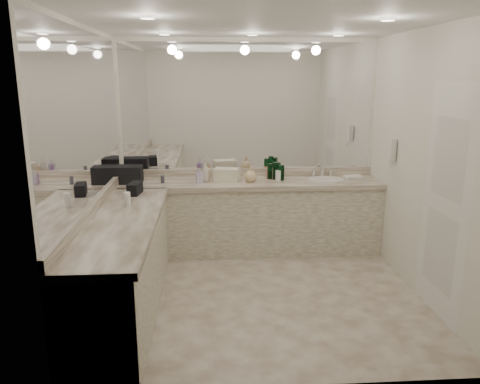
{
  "coord_description": "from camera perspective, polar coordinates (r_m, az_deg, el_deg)",
  "views": [
    {
      "loc": [
        -0.5,
        -4.37,
        2.14
      ],
      "look_at": [
        -0.17,
        0.4,
        0.96
      ],
      "focal_mm": 35.0,
      "sensor_mm": 36.0,
      "label": 1
    }
  ],
  "objects": [
    {
      "name": "soap_bottle_b",
      "position": [
        5.62,
        -4.98,
        2.02
      ],
      "size": [
        0.1,
        0.1,
        0.18
      ],
      "primitive_type": "imported",
      "rotation": [
        0.0,
        0.0,
        0.25
      ],
      "color": "silver",
      "rests_on": "vanity_back_top"
    },
    {
      "name": "ceiling",
      "position": [
        4.42,
        2.76,
        19.84
      ],
      "size": [
        3.2,
        3.2,
        0.0
      ],
      "primitive_type": "plane",
      "color": "white",
      "rests_on": "floor"
    },
    {
      "name": "sink",
      "position": [
        5.88,
        10.44,
        1.44
      ],
      "size": [
        0.44,
        0.44,
        0.03
      ],
      "primitive_type": "cylinder",
      "color": "white",
      "rests_on": "vanity_back_top"
    },
    {
      "name": "floor",
      "position": [
        4.89,
        2.4,
        -12.1
      ],
      "size": [
        3.2,
        3.2,
        0.0
      ],
      "primitive_type": "plane",
      "color": "beige",
      "rests_on": "ground"
    },
    {
      "name": "wall_right",
      "position": [
        4.92,
        21.46,
        3.07
      ],
      "size": [
        0.02,
        3.0,
        2.6
      ],
      "primitive_type": "cube",
      "color": "silver",
      "rests_on": "floor"
    },
    {
      "name": "amenity_bottle_4",
      "position": [
        5.71,
        -5.24,
        1.9
      ],
      "size": [
        0.04,
        0.04,
        0.12
      ],
      "primitive_type": "cylinder",
      "color": "#9966B2",
      "rests_on": "vanity_back_top"
    },
    {
      "name": "soap_bottle_c",
      "position": [
        5.66,
        1.28,
        2.2
      ],
      "size": [
        0.16,
        0.16,
        0.19
      ],
      "primitive_type": "imported",
      "rotation": [
        0.0,
        0.0,
        -0.05
      ],
      "color": "#D9BC86",
      "rests_on": "vanity_back_top"
    },
    {
      "name": "wall_back",
      "position": [
        5.95,
        0.95,
        5.76
      ],
      "size": [
        3.2,
        0.02,
        2.6
      ],
      "primitive_type": "cube",
      "color": "silver",
      "rests_on": "floor"
    },
    {
      "name": "green_bottle_0",
      "position": [
        5.84,
        3.66,
        2.55
      ],
      "size": [
        0.06,
        0.06,
        0.19
      ],
      "primitive_type": "cylinder",
      "color": "#0C451E",
      "rests_on": "vanity_back_top"
    },
    {
      "name": "green_bottle_3",
      "position": [
        5.76,
        5.08,
        2.35
      ],
      "size": [
        0.07,
        0.07,
        0.19
      ],
      "primitive_type": "cylinder",
      "color": "#0C451E",
      "rests_on": "vanity_back_top"
    },
    {
      "name": "amenity_bottle_2",
      "position": [
        5.74,
        -0.12,
        1.99
      ],
      "size": [
        0.05,
        0.05,
        0.11
      ],
      "primitive_type": "cylinder",
      "color": "white",
      "rests_on": "vanity_back_top"
    },
    {
      "name": "amenity_bottle_1",
      "position": [
        5.68,
        -9.41,
        1.58
      ],
      "size": [
        0.05,
        0.05,
        0.1
      ],
      "primitive_type": "cylinder",
      "color": "#3F3F4C",
      "rests_on": "vanity_back_top"
    },
    {
      "name": "amenity_bottle_7",
      "position": [
        5.8,
        -3.86,
        2.15
      ],
      "size": [
        0.04,
        0.04,
        0.13
      ],
      "primitive_type": "cylinder",
      "color": "#E0B28C",
      "rests_on": "vanity_back_top"
    },
    {
      "name": "amenity_bottle_8",
      "position": [
        5.71,
        -1.43,
        1.97
      ],
      "size": [
        0.05,
        0.05,
        0.12
      ],
      "primitive_type": "cylinder",
      "color": "silver",
      "rests_on": "vanity_back_top"
    },
    {
      "name": "wall_phone",
      "position": [
        5.52,
        18.04,
        4.98
      ],
      "size": [
        0.06,
        0.1,
        0.24
      ],
      "primitive_type": "cube",
      "color": "white",
      "rests_on": "wall_right"
    },
    {
      "name": "hand_towel",
      "position": [
        6.01,
        13.65,
        1.77
      ],
      "size": [
        0.24,
        0.18,
        0.04
      ],
      "primitive_type": "cube",
      "rotation": [
        0.0,
        0.0,
        0.16
      ],
      "color": "white",
      "rests_on": "vanity_back_top"
    },
    {
      "name": "wall_left",
      "position": [
        4.58,
        -17.77,
        2.64
      ],
      "size": [
        0.02,
        3.0,
        2.6
      ],
      "primitive_type": "cube",
      "color": "silver",
      "rests_on": "floor"
    },
    {
      "name": "black_bag_spill",
      "position": [
        5.18,
        -12.69,
        0.45
      ],
      "size": [
        0.15,
        0.26,
        0.13
      ],
      "primitive_type": "cube",
      "rotation": [
        0.0,
        0.0,
        -0.15
      ],
      "color": "black",
      "rests_on": "vanity_left_top"
    },
    {
      "name": "mirror_left",
      "position": [
        4.52,
        -18.06,
        8.57
      ],
      "size": [
        0.01,
        2.92,
        1.55
      ],
      "primitive_type": "cube",
      "color": "white",
      "rests_on": "wall_left"
    },
    {
      "name": "lotion_left",
      "position": [
        4.71,
        -13.57,
        -0.85
      ],
      "size": [
        0.06,
        0.06,
        0.15
      ],
      "primitive_type": "cylinder",
      "color": "white",
      "rests_on": "vanity_left_top"
    },
    {
      "name": "amenity_bottle_3",
      "position": [
        5.87,
        4.54,
        2.16
      ],
      "size": [
        0.04,
        0.04,
        0.1
      ],
      "primitive_type": "cylinder",
      "color": "#9966B2",
      "rests_on": "vanity_back_top"
    },
    {
      "name": "green_bottle_2",
      "position": [
        5.87,
        4.66,
        2.64
      ],
      "size": [
        0.07,
        0.07,
        0.2
      ],
      "primitive_type": "cylinder",
      "color": "#0C451E",
      "rests_on": "vanity_back_top"
    },
    {
      "name": "backsplash_back",
      "position": [
        5.99,
        0.95,
        2.42
      ],
      "size": [
        3.2,
        0.04,
        0.1
      ],
      "primitive_type": "cube",
      "color": "beige",
      "rests_on": "vanity_back_top"
    },
    {
      "name": "amenity_bottle_6",
      "position": [
        5.78,
        -2.46,
        1.97
      ],
      "size": [
        0.05,
        0.05,
        0.09
      ],
      "primitive_type": "cylinder",
      "color": "silver",
      "rests_on": "vanity_back_top"
    },
    {
      "name": "amenity_bottle_5",
      "position": [
        5.74,
        4.67,
        2.01
      ],
      "size": [
        0.07,
        0.07,
        0.13
      ],
      "primitive_type": "cylinder",
      "color": "white",
      "rests_on": "vanity_back_top"
    },
    {
      "name": "backsplash_left",
      "position": [
        4.65,
        -17.21,
        -1.58
      ],
      "size": [
        0.04,
        3.0,
        0.1
      ],
      "primitive_type": "cube",
      "color": "beige",
      "rests_on": "vanity_left_top"
    },
    {
      "name": "green_bottle_1",
      "position": [
        5.81,
        4.37,
        2.59
      ],
      "size": [
        0.07,
        0.07,
        0.21
      ],
      "primitive_type": "cylinder",
      "color": "#0C451E",
      "rests_on": "vanity_back_top"
    },
    {
      "name": "vanity_back_top",
      "position": [
        5.72,
        1.2,
        1.06
      ],
      "size": [
        3.2,
        0.64,
        0.06
      ],
      "primitive_type": "cube",
      "color": "beige",
      "rests_on": "vanity_back_base"
    },
    {
      "name": "vanity_back_base",
      "position": [
        5.85,
        1.16,
        -3.22
      ],
      "size": [
        3.2,
        0.6,
        0.84
      ],
      "primitive_type": "cube",
      "color": "silver",
      "rests_on": "floor"
    },
    {
      "name": "door",
      "position": [
        4.53,
        23.68,
        -1.26
      ],
      "size": [
        0.02,
        0.82,
        2.1
      ],
      "primitive_type": "cube",
      "color": "white",
      "rests_on": "wall_right"
    },
    {
      "name": "faucet",
      "position": [
        6.07,
        9.99,
        2.56
      ],
      "size": [
        0.24,
        0.16,
        0.14
      ],
      "primitive_type": "cube",
      "color": "silver",
      "rests_on": "vanity_back_top"
    },
    {
      "name": "soap_bottle_a",
      "position": [
        5.71,
        -4.2,
        2.45
      ],
      "size": [
        0.09,
        0.09,
        0.22
      ],
      "primitive_type": "imported",
      "rotation": [
        0.0,
        0.0,
        0.08
      ],
      "color": "silver",
      "rests_on": "vanity_back_top"
    },
    {
      "name": "vanity_left_top",
      "position": [
        4.33,
        -14.28,
        -3.61
      ],
      "size": [
        0.64,
        2.42,
        0.06
      ],
      "primitive_type": "cube",
      "color": "beige",
      "rests_on": "vanity_left_base"
    },
    {
      "name": "black_toiletry_bag",
      "position": [
        5.76,
        -13.68,
        2.13
      ],
      "size": [
        0.38,
        0.24,
        0.21
      ],
      "primitive_type": "cube",
      "rotation": [
        0.0,
        0.0,
        -0.03
      ],
      "color": "black",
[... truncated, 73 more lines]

